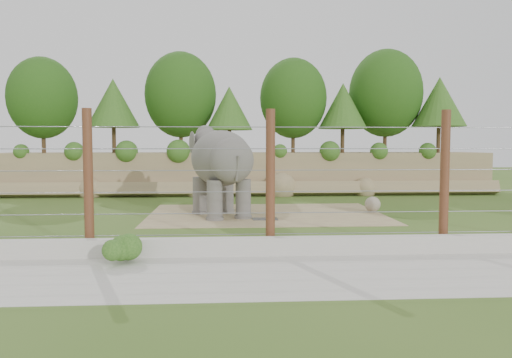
{
  "coord_description": "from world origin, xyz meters",
  "views": [
    {
      "loc": [
        -1.26,
        -18.34,
        3.03
      ],
      "look_at": [
        0.0,
        2.0,
        1.6
      ],
      "focal_mm": 35.0,
      "sensor_mm": 36.0,
      "label": 1
    }
  ],
  "objects": [
    {
      "name": "elephant",
      "position": [
        -1.44,
        2.51,
        1.89
      ],
      "size": [
        3.45,
        5.06,
        3.77
      ],
      "primitive_type": null,
      "rotation": [
        0.0,
        0.0,
        0.34
      ],
      "color": "#605C57",
      "rests_on": "ground"
    },
    {
      "name": "ground",
      "position": [
        0.0,
        0.0,
        0.0
      ],
      "size": [
        90.0,
        90.0,
        0.0
      ],
      "primitive_type": "plane",
      "color": "#3D611E",
      "rests_on": "ground"
    },
    {
      "name": "retaining_wall",
      "position": [
        0.0,
        -5.0,
        0.25
      ],
      "size": [
        26.0,
        0.35,
        0.5
      ],
      "primitive_type": "cube",
      "color": "beige",
      "rests_on": "ground"
    },
    {
      "name": "drain_grate",
      "position": [
        0.33,
        1.42,
        0.04
      ],
      "size": [
        1.0,
        0.6,
        0.03
      ],
      "primitive_type": "cube",
      "color": "#262628",
      "rests_on": "dirt_patch"
    },
    {
      "name": "stone_ball",
      "position": [
        5.26,
        3.25,
        0.36
      ],
      "size": [
        0.69,
        0.69,
        0.69
      ],
      "primitive_type": "sphere",
      "color": "gray",
      "rests_on": "dirt_patch"
    },
    {
      "name": "dirt_patch",
      "position": [
        0.5,
        3.0,
        0.01
      ],
      "size": [
        10.0,
        7.0,
        0.02
      ],
      "primitive_type": "cube",
      "color": "#9A7D5C",
      "rests_on": "ground"
    },
    {
      "name": "walkway",
      "position": [
        0.0,
        -7.0,
        0.01
      ],
      "size": [
        26.0,
        4.0,
        0.01
      ],
      "primitive_type": "cube",
      "color": "beige",
      "rests_on": "ground"
    },
    {
      "name": "walkway_shrub",
      "position": [
        -3.88,
        -5.8,
        0.36
      ],
      "size": [
        0.69,
        0.69,
        0.69
      ],
      "primitive_type": "sphere",
      "color": "#285619",
      "rests_on": "walkway"
    },
    {
      "name": "barrier_fence",
      "position": [
        0.0,
        -4.5,
        2.0
      ],
      "size": [
        20.26,
        0.26,
        4.0
      ],
      "color": "brown",
      "rests_on": "ground"
    },
    {
      "name": "back_embankment",
      "position": [
        0.59,
        12.68,
        3.97
      ],
      "size": [
        30.0,
        5.52,
        8.77
      ],
      "color": "#8D7B59",
      "rests_on": "ground"
    }
  ]
}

